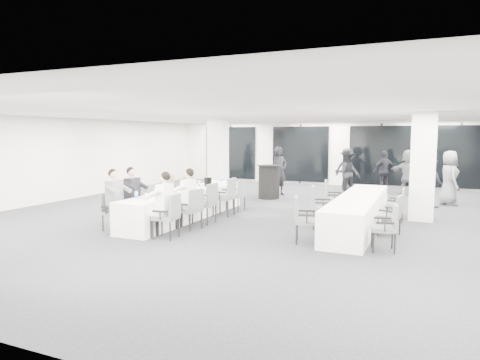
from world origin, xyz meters
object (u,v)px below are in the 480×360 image
Objects in this scene: standing_guest_d at (384,169)px; ice_bucket_near at (167,189)px; chair_main_left_far at (192,189)px; chair_main_right_mid at (207,201)px; standing_guest_c at (347,166)px; standing_guest_f at (408,169)px; chair_side_right_mid at (393,213)px; chair_side_left_mid at (319,204)px; banquet_table_main at (187,204)px; standing_guest_b at (345,170)px; chair_main_left_second at (129,204)px; chair_side_right_far at (398,202)px; standing_guest_h at (432,180)px; chair_main_right_fourth at (227,194)px; cocktail_table at (269,182)px; standing_guest_g at (213,162)px; chair_side_left_far at (331,197)px; chair_main_right_far at (238,193)px; chair_main_left_mid at (156,199)px; chair_main_left_near at (112,209)px; standing_guest_a at (279,168)px; ice_bucket_far at (208,182)px; chair_main_right_near at (169,213)px; chair_side_left_near at (303,217)px; chair_main_left_fourth at (171,192)px; standing_guest_e at (449,174)px; chair_side_right_near at (388,224)px; chair_main_right_second at (192,206)px; banquet_table_side at (358,212)px.

standing_guest_d reaches higher than ice_bucket_near.
chair_main_left_far is 2.72m from chair_main_right_mid.
standing_guest_f is (2.33, -0.42, -0.00)m from standing_guest_c.
chair_side_right_mid is 0.49× the size of standing_guest_d.
chair_side_left_mid is 7.48m from standing_guest_d.
banquet_table_main is 2.70× the size of standing_guest_b.
chair_side_right_mid is at bearing 0.43° from banquet_table_main.
chair_main_left_second is 1.07× the size of chair_side_right_far.
ice_bucket_near is (-6.04, -5.44, 0.02)m from standing_guest_h.
chair_main_right_fourth is at bearing 24.56° from standing_guest_d.
chair_side_left_mid is at bearing -102.23° from chair_main_right_fourth.
standing_guest_c is at bearing 154.83° from chair_main_left_second.
standing_guest_c is (2.08, 3.53, 0.36)m from cocktail_table.
standing_guest_b is at bearing 34.50° from standing_guest_g.
chair_side_left_far is 3.90m from standing_guest_h.
chair_main_right_far is at bearing -131.03° from chair_side_left_mid.
chair_main_right_far is 7.33m from standing_guest_f.
chair_main_left_mid is 0.83× the size of chair_main_right_fourth.
standing_guest_c reaches higher than chair_main_left_near.
standing_guest_a is at bearing 176.22° from chair_main_left_mid.
standing_guest_h reaches higher than chair_main_left_far.
ice_bucket_far is at bearing -161.14° from standing_guest_a.
chair_main_right_near is 1.71m from chair_main_right_mid.
standing_guest_h is (2.46, 5.88, 0.30)m from chair_side_left_near.
banquet_table_main is 7.67m from standing_guest_g.
chair_main_left_fourth is at bearing 146.37° from banquet_table_main.
chair_main_left_mid is 5.67m from standing_guest_a.
standing_guest_e reaches higher than ice_bucket_far.
ice_bucket_far is at bearing 54.37° from chair_side_right_near.
chair_side_right_near is (6.01, -1.09, 0.02)m from chair_main_left_mid.
standing_guest_a is 0.99× the size of standing_guest_g.
ice_bucket_far is (-2.81, -6.72, -0.07)m from standing_guest_c.
chair_main_right_second is at bearing 53.10° from chair_main_left_fourth.
chair_side_right_near is at bearing -117.19° from chair_main_right_far.
chair_main_right_second is (1.66, -0.94, 0.05)m from chair_main_left_mid.
chair_main_right_far reaches higher than chair_side_right_near.
chair_side_left_mid is at bearing 76.46° from chair_main_left_far.
chair_main_right_mid is 1.01× the size of chair_side_left_mid.
chair_side_left_mid is at bearing 130.02° from standing_guest_e.
ice_bucket_far is at bearing 85.67° from banquet_table_main.
chair_main_left_near is at bearing 23.16° from standing_guest_d.
chair_main_left_far is 1.68m from chair_main_right_far.
chair_side_left_far reaches higher than banquet_table_main.
chair_side_right_far is 0.47× the size of standing_guest_d.
chair_main_left_near is 0.93× the size of chair_main_left_far.
chair_main_right_mid is at bearing 96.64° from chair_main_left_mid.
chair_main_right_fourth is at bearing -24.31° from ice_bucket_far.
banquet_table_main is 6.96m from standing_guest_b.
chair_main_right_fourth is 1.12× the size of chair_main_right_far.
banquet_table_side is 4.79× the size of chair_main_left_fourth.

